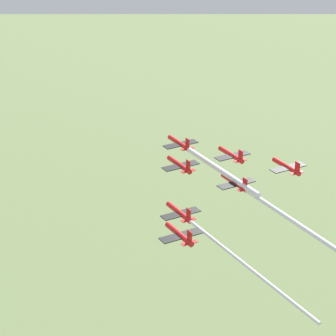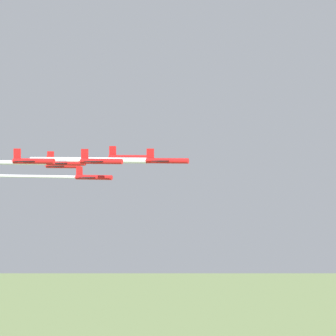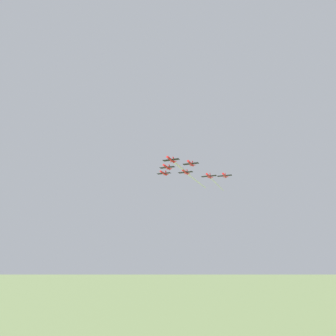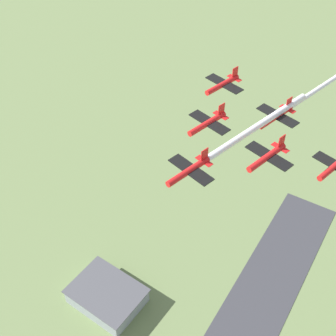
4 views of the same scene
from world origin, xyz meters
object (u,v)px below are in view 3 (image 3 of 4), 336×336
at_px(jet_0, 171,160).
at_px(jet_5, 164,173).
at_px(jet_3, 209,176).
at_px(jet_4, 185,172).
at_px(jet_6, 225,176).
at_px(jet_2, 167,167).
at_px(jet_1, 191,163).

bearing_deg(jet_0, jet_5, -59.53).
height_order(jet_3, jet_5, jet_5).
xyz_separation_m(jet_4, jet_6, (23.95, 7.71, -1.35)).
relative_size(jet_0, jet_2, 1.00).
bearing_deg(jet_5, jet_4, -180.00).
xyz_separation_m(jet_0, jet_1, (9.66, 10.67, 0.52)).
distance_m(jet_1, jet_6, 28.90).
distance_m(jet_1, jet_4, 14.44).
height_order(jet_4, jet_6, jet_4).
xyz_separation_m(jet_5, jet_6, (38.24, 4.75, -2.07)).
xyz_separation_m(jet_3, jet_5, (-28.58, 5.92, 4.58)).
height_order(jet_1, jet_4, jet_1).
bearing_deg(jet_2, jet_0, 120.47).
bearing_deg(jet_6, jet_0, 59.53).
xyz_separation_m(jet_2, jet_5, (-4.63, 13.63, 0.09)).
relative_size(jet_0, jet_6, 1.00).
xyz_separation_m(jet_1, jet_3, (9.66, 10.67, -5.07)).
distance_m(jet_2, jet_6, 38.36).
distance_m(jet_4, jet_6, 25.20).
bearing_deg(jet_0, jet_2, -59.53).
xyz_separation_m(jet_2, jet_6, (33.61, 18.38, -1.98)).
relative_size(jet_0, jet_3, 1.00).
height_order(jet_0, jet_1, jet_1).
distance_m(jet_5, jet_6, 38.59).
bearing_deg(jet_0, jet_1, -120.47).
xyz_separation_m(jet_1, jet_2, (-14.29, 2.96, -0.59)).
height_order(jet_2, jet_4, jet_2).
height_order(jet_1, jet_2, jet_1).
xyz_separation_m(jet_3, jet_6, (9.66, 10.67, 2.51)).
bearing_deg(jet_2, jet_1, 180.00).
xyz_separation_m(jet_1, jet_6, (19.32, 21.34, -2.56)).
height_order(jet_2, jet_3, jet_2).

